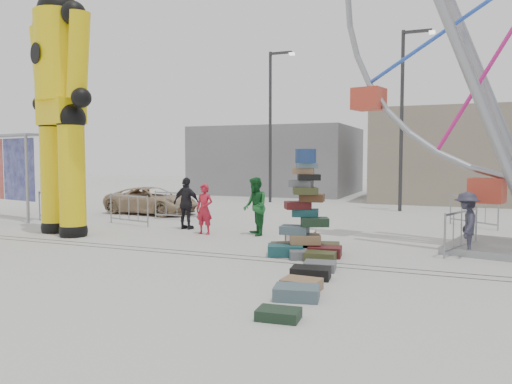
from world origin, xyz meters
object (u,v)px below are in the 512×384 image
at_px(lamp_post_left, 272,119).
at_px(barricade_dummy_b, 129,210).
at_px(banner_scaffold, 3,156).
at_px(barricade_wheel_front, 461,231).
at_px(crash_test_dummy, 60,93).
at_px(barricade_wheel_back, 473,211).
at_px(barricade_dummy_c, 177,206).
at_px(barricade_dummy_a, 59,207).
at_px(lamp_post_right, 404,111).
at_px(pedestrian_grey, 467,224).
at_px(pedestrian_red, 204,209).
at_px(pedestrian_green, 255,206).
at_px(pedestrian_black, 187,203).
at_px(steamer_trunk, 301,238).
at_px(parked_suv, 152,201).
at_px(suitcase_tower, 305,225).

bearing_deg(lamp_post_left, barricade_dummy_b, -98.79).
height_order(banner_scaffold, barricade_wheel_front, banner_scaffold).
relative_size(crash_test_dummy, barricade_wheel_back, 4.18).
bearing_deg(barricade_dummy_c, banner_scaffold, -160.44).
bearing_deg(banner_scaffold, barricade_dummy_c, 29.25).
distance_m(barricade_dummy_a, barricade_dummy_b, 3.16).
xyz_separation_m(lamp_post_right, pedestrian_grey, (2.55, -9.93, -3.69)).
relative_size(barricade_wheel_front, pedestrian_red, 1.26).
bearing_deg(barricade_wheel_back, pedestrian_green, -101.97).
height_order(barricade_dummy_a, pedestrian_black, pedestrian_black).
xyz_separation_m(steamer_trunk, barricade_wheel_front, (4.11, 0.43, 0.35)).
bearing_deg(barricade_dummy_a, barricade_dummy_c, 27.46).
distance_m(lamp_post_right, banner_scaffold, 16.91).
relative_size(barricade_dummy_a, pedestrian_green, 1.10).
bearing_deg(banner_scaffold, pedestrian_green, 10.57).
xyz_separation_m(steamer_trunk, barricade_wheel_back, (4.51, 5.73, 0.35)).
distance_m(lamp_post_right, barricade_dummy_b, 12.65).
bearing_deg(parked_suv, pedestrian_black, -127.82).
distance_m(barricade_dummy_b, pedestrian_grey, 11.27).
height_order(barricade_wheel_front, pedestrian_red, pedestrian_red).
distance_m(lamp_post_left, pedestrian_red, 12.04).
relative_size(barricade_dummy_c, parked_suv, 0.48).
distance_m(banner_scaffold, pedestrian_black, 8.42).
relative_size(pedestrian_green, pedestrian_grey, 1.15).
height_order(barricade_dummy_a, barricade_wheel_front, same).
bearing_deg(banner_scaffold, parked_suv, 49.55).
height_order(crash_test_dummy, parked_suv, crash_test_dummy).
distance_m(lamp_post_right, pedestrian_grey, 10.89).
bearing_deg(lamp_post_left, barricade_dummy_a, -114.45).
xyz_separation_m(lamp_post_right, barricade_wheel_front, (2.44, -9.57, -3.93)).
distance_m(barricade_wheel_front, pedestrian_green, 5.97).
xyz_separation_m(suitcase_tower, crash_test_dummy, (-7.97, 0.28, 3.67)).
distance_m(barricade_dummy_c, pedestrian_grey, 10.82).
distance_m(pedestrian_red, parked_suv, 6.35).
xyz_separation_m(steamer_trunk, pedestrian_grey, (4.23, 0.07, 0.60)).
distance_m(crash_test_dummy, parked_suv, 7.05).
bearing_deg(pedestrian_grey, barricade_wheel_back, 175.78).
xyz_separation_m(barricade_dummy_a, barricade_wheel_front, (14.20, -1.09, 0.00)).
distance_m(banner_scaffold, parked_suv, 6.06).
height_order(crash_test_dummy, barricade_wheel_back, crash_test_dummy).
distance_m(steamer_trunk, barricade_dummy_a, 10.21).
bearing_deg(pedestrian_black, barricade_dummy_b, 0.27).
bearing_deg(steamer_trunk, lamp_post_left, 101.12).
bearing_deg(lamp_post_right, barricade_wheel_back, -56.44).
height_order(lamp_post_right, parked_suv, lamp_post_right).
distance_m(lamp_post_left, barricade_wheel_back, 12.31).
bearing_deg(barricade_dummy_c, parked_suv, 148.29).
xyz_separation_m(lamp_post_left, steamer_trunk, (5.33, -12.00, -4.29)).
height_order(lamp_post_right, barricade_wheel_back, lamp_post_right).
distance_m(lamp_post_left, barricade_dummy_c, 9.44).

